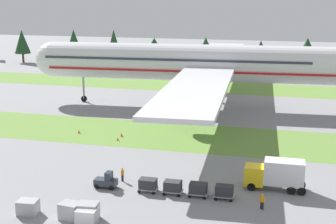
{
  "coord_description": "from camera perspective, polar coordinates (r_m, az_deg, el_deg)",
  "views": [
    {
      "loc": [
        18.33,
        -38.92,
        22.11
      ],
      "look_at": [
        -0.36,
        33.6,
        4.0
      ],
      "focal_mm": 52.85,
      "sensor_mm": 36.0,
      "label": 1
    }
  ],
  "objects": [
    {
      "name": "distant_tree_line",
      "position": [
        148.4,
        7.45,
        7.44
      ],
      "size": [
        201.06,
        10.85,
        12.52
      ],
      "color": "#4C3823",
      "rests_on": "ground"
    },
    {
      "name": "taxiway_marker_0",
      "position": [
        81.21,
        -10.24,
        -2.21
      ],
      "size": [
        0.44,
        0.44,
        0.59
      ],
      "primitive_type": "cone",
      "color": "orange",
      "rests_on": "ground"
    },
    {
      "name": "airliner",
      "position": [
        97.25,
        4.25,
        5.69
      ],
      "size": [
        70.26,
        86.44,
        24.55
      ],
      "rotation": [
        0.0,
        0.0,
        1.64
      ],
      "color": "silver",
      "rests_on": "ground"
    },
    {
      "name": "ground_crew_marshaller",
      "position": [
        60.02,
        -5.28,
        -7.11
      ],
      "size": [
        0.45,
        0.4,
        1.74
      ],
      "rotation": [
        0.0,
        0.0,
        2.43
      ],
      "color": "black",
      "rests_on": "ground"
    },
    {
      "name": "grass_strip_near",
      "position": [
        78.6,
        0.37,
        -2.74
      ],
      "size": [
        320.0,
        15.5,
        0.01
      ],
      "primitive_type": "cube",
      "color": "olive",
      "rests_on": "ground"
    },
    {
      "name": "uld_container_0",
      "position": [
        53.44,
        -15.85,
        -10.51
      ],
      "size": [
        2.15,
        1.8,
        1.5
      ],
      "primitive_type": "cube",
      "rotation": [
        0.0,
        0.0,
        0.1
      ],
      "color": "#A3A3A8",
      "rests_on": "ground"
    },
    {
      "name": "catering_truck",
      "position": [
        58.37,
        12.33,
        -6.94
      ],
      "size": [
        6.98,
        2.37,
        3.58
      ],
      "rotation": [
        0.0,
        0.0,
        1.58
      ],
      "color": "yellow",
      "rests_on": "ground"
    },
    {
      "name": "cargo_dolly_fourth",
      "position": [
        55.28,
        6.5,
        -9.04
      ],
      "size": [
        2.23,
        1.54,
        1.55
      ],
      "rotation": [
        0.0,
        0.0,
        1.59
      ],
      "color": "#A3A3A8",
      "rests_on": "ground"
    },
    {
      "name": "taxiway_marker_2",
      "position": [
        76.42,
        -5.83,
        -3.11
      ],
      "size": [
        0.44,
        0.44,
        0.48
      ],
      "primitive_type": "cone",
      "color": "orange",
      "rests_on": "ground"
    },
    {
      "name": "uld_container_3",
      "position": [
        50.89,
        -9.18,
        -11.25
      ],
      "size": [
        2.17,
        1.82,
        1.76
      ],
      "primitive_type": "cube",
      "rotation": [
        0.0,
        0.0,
        0.12
      ],
      "color": "#A3A3A8",
      "rests_on": "ground"
    },
    {
      "name": "cargo_dolly_third",
      "position": [
        55.66,
        3.5,
        -8.81
      ],
      "size": [
        2.23,
        1.54,
        1.55
      ],
      "rotation": [
        0.0,
        0.0,
        1.59
      ],
      "color": "#A3A3A8",
      "rests_on": "ground"
    },
    {
      "name": "ground_crew_loader",
      "position": [
        53.34,
        10.81,
        -10.04
      ],
      "size": [
        0.51,
        0.36,
        1.74
      ],
      "rotation": [
        0.0,
        0.0,
        5.81
      ],
      "color": "black",
      "rests_on": "ground"
    },
    {
      "name": "taxiway_marker_1",
      "position": [
        78.41,
        -5.38,
        -2.61
      ],
      "size": [
        0.44,
        0.44,
        0.61
      ],
      "primitive_type": "cone",
      "color": "orange",
      "rests_on": "ground"
    },
    {
      "name": "cargo_dolly_lead",
      "position": [
        56.85,
        -2.32,
        -8.3
      ],
      "size": [
        2.23,
        1.54,
        1.55
      ],
      "rotation": [
        0.0,
        0.0,
        1.59
      ],
      "color": "#A3A3A8",
      "rests_on": "ground"
    },
    {
      "name": "cargo_dolly_second",
      "position": [
        56.18,
        0.56,
        -8.57
      ],
      "size": [
        2.23,
        1.54,
        1.55
      ],
      "rotation": [
        0.0,
        0.0,
        1.59
      ],
      "color": "#A3A3A8",
      "rests_on": "ground"
    },
    {
      "name": "baggage_tug",
      "position": [
        58.37,
        -7.12,
        -7.92
      ],
      "size": [
        2.62,
        1.35,
        1.97
      ],
      "rotation": [
        0.0,
        0.0,
        1.59
      ],
      "color": "#2D333D",
      "rests_on": "ground"
    },
    {
      "name": "uld_container_1",
      "position": [
        51.37,
        -11.2,
        -11.13
      ],
      "size": [
        2.18,
        1.83,
        1.7
      ],
      "primitive_type": "cube",
      "rotation": [
        0.0,
        0.0,
        -0.12
      ],
      "color": "#A3A3A8",
      "rests_on": "ground"
    },
    {
      "name": "uld_container_2",
      "position": [
        50.0,
        -9.33,
        -11.84
      ],
      "size": [
        2.1,
        1.73,
        1.58
      ],
      "primitive_type": "cube",
      "rotation": [
        0.0,
        0.0,
        0.07
      ],
      "color": "#A3A3A8",
      "rests_on": "ground"
    },
    {
      "name": "grass_strip_far",
      "position": [
        119.67,
        5.39,
        2.89
      ],
      "size": [
        320.0,
        15.5,
        0.01
      ],
      "primitive_type": "cube",
      "color": "olive",
      "rests_on": "ground"
    }
  ]
}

